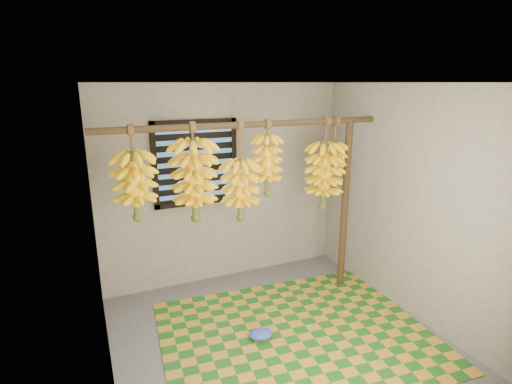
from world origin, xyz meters
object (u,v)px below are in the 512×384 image
banana_bunch_c (240,190)px  banana_bunch_f (334,164)px  banana_bunch_d (267,165)px  support_post (345,207)px  woven_mat (296,335)px  banana_bunch_a (135,186)px  banana_bunch_e (324,176)px  banana_bunch_b (194,181)px  plastic_bag (261,334)px

banana_bunch_c → banana_bunch_f: 1.14m
banana_bunch_d → banana_bunch_f: 0.82m
support_post → woven_mat: 1.57m
banana_bunch_a → banana_bunch_f: size_ratio=1.10×
support_post → banana_bunch_e: banana_bunch_e is taller
banana_bunch_f → support_post: bearing=0.0°
banana_bunch_c → banana_bunch_d: size_ratio=1.28×
banana_bunch_b → banana_bunch_f: size_ratio=1.20×
banana_bunch_c → banana_bunch_f: (1.12, 0.00, 0.17)m
banana_bunch_e → plastic_bag: bearing=-149.9°
support_post → banana_bunch_c: banana_bunch_c is taller
support_post → woven_mat: support_post is taller
support_post → plastic_bag: 1.75m
banana_bunch_a → plastic_bag: bearing=-31.7°
woven_mat → banana_bunch_a: 2.11m
banana_bunch_a → banana_bunch_b: bearing=-0.0°
banana_bunch_d → support_post: bearing=0.0°
woven_mat → banana_bunch_a: bearing=152.5°
banana_bunch_a → banana_bunch_d: (1.32, -0.00, 0.08)m
woven_mat → banana_bunch_e: size_ratio=2.50×
banana_bunch_e → banana_bunch_c: bearing=180.0°
support_post → banana_bunch_c: 1.35m
banana_bunch_b → banana_bunch_e: 1.48m
plastic_bag → banana_bunch_d: banana_bunch_d is taller
banana_bunch_a → banana_bunch_b: size_ratio=0.91×
plastic_bag → banana_bunch_b: (-0.43, 0.61, 1.43)m
support_post → banana_bunch_f: banana_bunch_f is taller
plastic_bag → banana_bunch_a: bearing=148.3°
banana_bunch_b → banana_bunch_d: 0.78m
support_post → banana_bunch_c: size_ratio=1.97×
banana_bunch_b → banana_bunch_f: same height
woven_mat → banana_bunch_f: bearing=40.1°
support_post → banana_bunch_e: size_ratio=1.95×
plastic_bag → banana_bunch_e: 1.80m
support_post → banana_bunch_e: bearing=180.0°
banana_bunch_b → support_post: bearing=0.0°
banana_bunch_c → banana_bunch_e: same height
woven_mat → plastic_bag: bearing=166.4°
banana_bunch_a → banana_bunch_f: 2.15m
banana_bunch_d → banana_bunch_e: bearing=0.0°
banana_bunch_b → banana_bunch_d: same height
banana_bunch_a → banana_bunch_e: bearing=-0.0°
banana_bunch_e → banana_bunch_a: bearing=180.0°
support_post → banana_bunch_e: (-0.30, 0.00, 0.40)m
banana_bunch_b → banana_bunch_f: (1.60, 0.00, 0.03)m
support_post → banana_bunch_c: bearing=180.0°
woven_mat → banana_bunch_e: 1.70m
woven_mat → plastic_bag: size_ratio=11.03×
plastic_bag → banana_bunch_f: bearing=27.5°
support_post → banana_bunch_d: (-1.01, -0.00, 0.58)m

